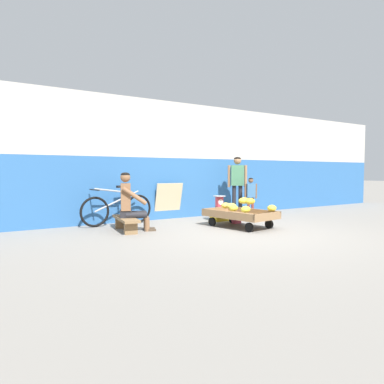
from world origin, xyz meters
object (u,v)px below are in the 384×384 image
Objects in this scene: plastic_crate at (219,214)px; weighing_scale at (219,202)px; low_bench at (126,221)px; customer_child at (251,193)px; sign_board at (168,201)px; customer_adult at (237,180)px; banana_cart at (240,216)px; shopping_bag at (236,218)px; vendor_seated at (130,202)px; bicycle_near_left at (117,209)px.

weighing_scale is at bearing -90.00° from plastic_crate.
customer_child is at bearing 2.06° from low_bench.
plastic_crate is 0.30m from weighing_scale.
sign_board is 1.87m from customer_adult.
plastic_crate is at bearing 78.28° from banana_cart.
sign_board is at bearing 132.81° from weighing_scale.
customer_child is 1.09m from shopping_bag.
sign_board is at bearing 151.02° from customer_child.
weighing_scale is 0.94m from customer_child.
low_bench is 1.13× the size of customer_child.
vendor_seated is 0.69× the size of bicycle_near_left.
customer_child is 4.18× the size of shopping_bag.
sign_board reaches higher than banana_cart.
plastic_crate is at bearing 98.51° from shopping_bag.
banana_cart is 1.01m from plastic_crate.
low_bench is 0.68× the size of bicycle_near_left.
low_bench is 3.38m from customer_adult.
bicycle_near_left is 6.91× the size of shopping_bag.
customer_adult is at bearing 9.65° from low_bench.
bicycle_near_left is at bearing -169.93° from sign_board.
bicycle_near_left is (-2.25, 0.68, 0.20)m from plastic_crate.
shopping_bag is at bearing -81.49° from plastic_crate.
plastic_crate reaches higher than shopping_bag.
vendor_seated reaches higher than plastic_crate.
vendor_seated is 0.91m from bicycle_near_left.
customer_adult reaches higher than low_bench.
low_bench is (-2.19, 0.81, -0.04)m from banana_cart.
customer_child is at bearing -3.75° from plastic_crate.
vendor_seated is 1.85m from sign_board.
sign_board is 0.58× the size of customer_adult.
customer_adult is at bearing 52.18° from banana_cart.
banana_cart is at bearing -140.49° from customer_child.
banana_cart is at bearing -71.18° from sign_board.
vendor_seated is 3.17× the size of plastic_crate.
customer_child reaches higher than shopping_bag.
sign_board is at bearing 35.64° from low_bench.
customer_child is (3.32, 0.12, 0.42)m from low_bench.
low_bench is 2.40m from plastic_crate.
vendor_seated is at bearing -169.58° from customer_adult.
customer_child is at bearing 2.64° from vendor_seated.
plastic_crate is at bearing 176.25° from customer_child.
customer_adult is at bearing 23.71° from weighing_scale.
sign_board reaches higher than low_bench.
weighing_scale is at bearing 5.14° from vendor_seated.
shopping_bag is at bearing -130.52° from customer_adult.
weighing_scale is at bearing -16.76° from bicycle_near_left.
sign_board reaches higher than plastic_crate.
customer_adult is at bearing 23.65° from plastic_crate.
low_bench is at bearing -99.67° from bicycle_near_left.
sign_board reaches higher than bicycle_near_left.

